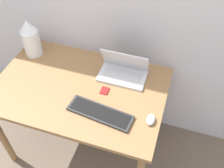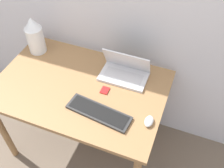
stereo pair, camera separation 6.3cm
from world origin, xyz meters
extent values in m
cube|color=olive|center=(0.00, 0.38, 0.73)|extent=(1.17, 0.76, 0.03)
cylinder|color=olive|center=(-0.53, 0.06, 0.36)|extent=(0.05, 0.05, 0.72)
cylinder|color=olive|center=(-0.53, 0.71, 0.36)|extent=(0.05, 0.05, 0.72)
cylinder|color=olive|center=(0.53, 0.71, 0.36)|extent=(0.05, 0.05, 0.72)
cube|color=silver|center=(0.25, 0.57, 0.76)|extent=(0.33, 0.20, 0.02)
cube|color=#B7B7BC|center=(0.25, 0.56, 0.77)|extent=(0.27, 0.11, 0.00)
cube|color=silver|center=(0.25, 0.62, 0.85)|extent=(0.33, 0.09, 0.19)
cube|color=black|center=(0.25, 0.63, 0.86)|extent=(0.29, 0.07, 0.16)
cube|color=#2D2D2D|center=(0.21, 0.21, 0.75)|extent=(0.43, 0.18, 0.02)
cube|color=black|center=(0.21, 0.21, 0.76)|extent=(0.39, 0.15, 0.00)
ellipsoid|color=silver|center=(0.52, 0.26, 0.76)|extent=(0.05, 0.09, 0.03)
cylinder|color=white|center=(-0.47, 0.60, 0.85)|extent=(0.13, 0.13, 0.21)
cone|color=white|center=(-0.47, 0.60, 1.00)|extent=(0.12, 0.12, 0.09)
cube|color=red|center=(0.18, 0.40, 0.75)|extent=(0.05, 0.06, 0.01)
camera|label=1|loc=(0.58, -0.69, 2.07)|focal=42.00mm
camera|label=2|loc=(0.64, -0.67, 2.07)|focal=42.00mm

